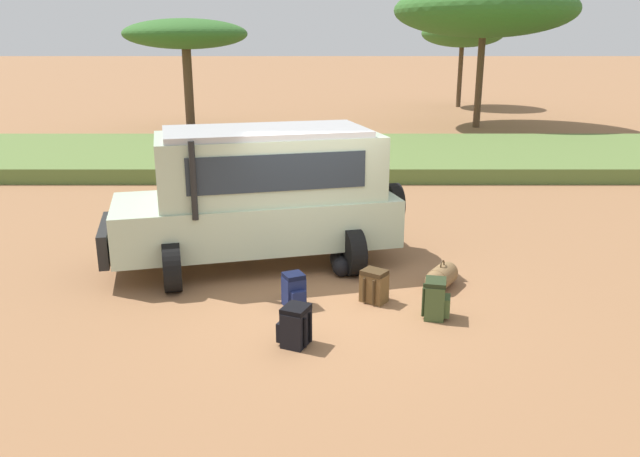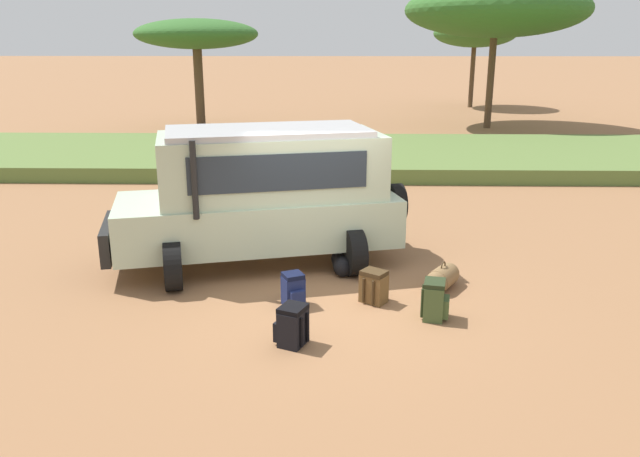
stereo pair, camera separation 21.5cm
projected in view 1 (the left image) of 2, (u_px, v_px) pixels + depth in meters
ground_plane at (324, 297)px, 9.83m from camera, size 320.00×320.00×0.00m
grass_bank at (322, 155)px, 20.79m from camera, size 120.00×7.00×0.44m
safari_vehicle at (262, 193)px, 11.01m from camera, size 5.48×3.46×2.44m
backpack_beside_front_wheel at (436, 299)px, 9.05m from camera, size 0.44×0.44×0.58m
backpack_cluster_center at (375, 286)px, 9.62m from camera, size 0.48×0.48×0.52m
backpack_near_rear_wheel at (295, 290)px, 9.46m from camera, size 0.39×0.44×0.52m
backpack_outermost at (296, 326)px, 8.24m from camera, size 0.48×0.47×0.55m
duffel_bag_low_black_case at (442, 277)px, 10.17m from camera, size 0.62×0.76×0.48m
duffel_bag_soft_canvas at (341, 263)px, 10.91m from camera, size 0.36×0.81×0.42m
acacia_tree_far_left at (186, 35)px, 27.61m from camera, size 5.51×4.91×4.83m
acacia_tree_left_mid at (485, 10)px, 27.61m from camera, size 8.00×8.60×6.38m
acacia_tree_centre_back at (463, 34)px, 36.86m from camera, size 4.83×5.29×5.12m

